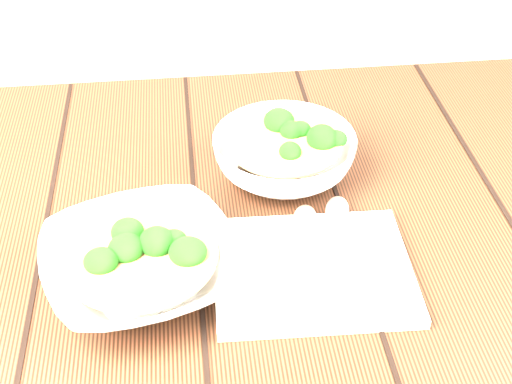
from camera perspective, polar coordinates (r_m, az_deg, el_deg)
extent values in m
cube|color=#3B1E11|center=(0.97, -3.58, -3.27)|extent=(1.20, 0.80, 0.04)
cube|color=#3B1E11|center=(1.58, 16.12, -3.72)|extent=(0.07, 0.07, 0.71)
imported|color=silver|center=(0.87, -9.13, -5.83)|extent=(0.28, 0.28, 0.06)
cylinder|color=brown|center=(0.85, -9.25, -4.95)|extent=(0.18, 0.18, 0.00)
ellipsoid|color=#1C6E18|center=(0.85, -7.81, -4.23)|extent=(0.04, 0.03, 0.03)
ellipsoid|color=#1C6E18|center=(0.88, -9.23, -2.93)|extent=(0.04, 0.03, 0.03)
ellipsoid|color=#1C6E18|center=(0.87, -12.64, -4.06)|extent=(0.04, 0.03, 0.03)
ellipsoid|color=#1C6E18|center=(0.83, -10.46, -5.74)|extent=(0.04, 0.03, 0.03)
ellipsoid|color=#1C6E18|center=(0.82, -7.60, -6.18)|extent=(0.04, 0.03, 0.03)
imported|color=silver|center=(1.02, 2.26, 2.90)|extent=(0.24, 0.24, 0.06)
cylinder|color=brown|center=(1.01, 2.30, 3.91)|extent=(0.16, 0.16, 0.00)
ellipsoid|color=#1C6E18|center=(1.01, 3.35, 4.46)|extent=(0.04, 0.03, 0.03)
ellipsoid|color=#1C6E18|center=(1.03, 2.06, 5.25)|extent=(0.04, 0.03, 0.03)
ellipsoid|color=#1C6E18|center=(1.01, -0.34, 4.53)|extent=(0.04, 0.03, 0.03)
ellipsoid|color=#1C6E18|center=(0.99, 1.63, 3.52)|extent=(0.04, 0.03, 0.03)
ellipsoid|color=#1C6E18|center=(0.98, 3.83, 3.27)|extent=(0.04, 0.03, 0.03)
torus|color=black|center=(1.03, 1.14, 1.71)|extent=(0.13, 0.13, 0.02)
cube|color=beige|center=(0.88, 4.54, -6.25)|extent=(0.25, 0.21, 0.01)
cylinder|color=#B9B2A3|center=(0.87, 3.65, -6.07)|extent=(0.04, 0.15, 0.01)
ellipsoid|color=#B9B2A3|center=(0.94, 3.94, -2.14)|extent=(0.04, 0.06, 0.01)
cylinder|color=#B9B2A3|center=(0.89, 6.06, -5.18)|extent=(0.05, 0.15, 0.01)
ellipsoid|color=#B9B2A3|center=(0.96, 6.51, -1.41)|extent=(0.05, 0.06, 0.01)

